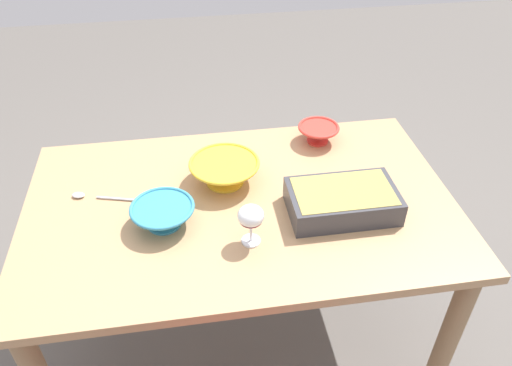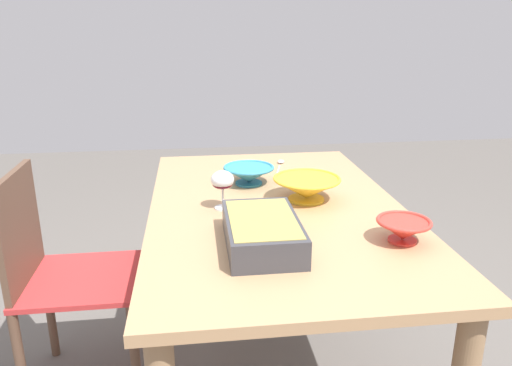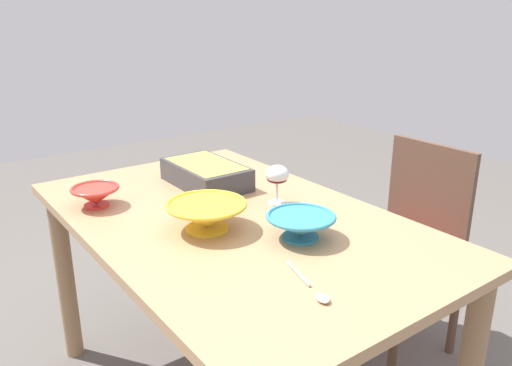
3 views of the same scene
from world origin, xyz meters
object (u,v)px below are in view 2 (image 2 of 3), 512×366
(casserole_dish, at_px, (262,230))
(chair, at_px, (60,273))
(mixing_bowl, at_px, (249,174))
(serving_bowl, at_px, (403,229))
(dining_table, at_px, (276,234))
(wine_glass, at_px, (223,182))
(small_bowl, at_px, (307,187))
(serving_spoon, at_px, (280,164))

(casserole_dish, bearing_deg, chair, 59.19)
(chair, relative_size, casserole_dish, 2.51)
(mixing_bowl, relative_size, serving_bowl, 1.26)
(dining_table, bearing_deg, serving_bowl, -137.46)
(casserole_dish, bearing_deg, wine_glass, 16.69)
(wine_glass, relative_size, serving_bowl, 0.85)
(mixing_bowl, distance_m, small_bowl, 0.29)
(casserole_dish, distance_m, mixing_bowl, 0.59)
(chair, relative_size, small_bowl, 3.57)
(dining_table, distance_m, chair, 0.84)
(dining_table, bearing_deg, small_bowl, -71.69)
(wine_glass, relative_size, small_bowl, 0.56)
(casserole_dish, bearing_deg, serving_bowl, -93.79)
(dining_table, distance_m, serving_spoon, 0.54)
(chair, height_order, small_bowl, chair)
(mixing_bowl, xyz_separation_m, serving_spoon, (0.25, -0.18, -0.04))
(mixing_bowl, bearing_deg, serving_bowl, -147.12)
(casserole_dish, height_order, small_bowl, small_bowl)
(dining_table, distance_m, casserole_dish, 0.38)
(dining_table, distance_m, small_bowl, 0.21)
(small_bowl, bearing_deg, wine_glass, 98.68)
(casserole_dish, relative_size, serving_bowl, 2.17)
(dining_table, xyz_separation_m, serving_bowl, (-0.36, -0.33, 0.15))
(chair, bearing_deg, serving_bowl, -111.75)
(mixing_bowl, bearing_deg, chair, 102.21)
(wine_glass, relative_size, mixing_bowl, 0.68)
(serving_bowl, bearing_deg, chair, 68.25)
(wine_glass, xyz_separation_m, small_bowl, (0.05, -0.31, -0.05))
(mixing_bowl, xyz_separation_m, serving_bowl, (-0.62, -0.40, -0.00))
(serving_bowl, xyz_separation_m, serving_spoon, (0.87, 0.22, -0.03))
(wine_glass, bearing_deg, mixing_bowl, -24.72)
(chair, bearing_deg, dining_table, -96.90)
(serving_spoon, bearing_deg, small_bowl, -178.01)
(dining_table, height_order, small_bowl, small_bowl)
(dining_table, bearing_deg, casserole_dish, 163.44)
(wine_glass, bearing_deg, dining_table, -87.60)
(wine_glass, relative_size, serving_spoon, 0.65)
(small_bowl, relative_size, serving_bowl, 1.52)
(wine_glass, xyz_separation_m, serving_spoon, (0.52, -0.30, -0.09))
(mixing_bowl, bearing_deg, serving_spoon, -34.63)
(mixing_bowl, bearing_deg, casserole_dish, 177.38)
(dining_table, distance_m, mixing_bowl, 0.31)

